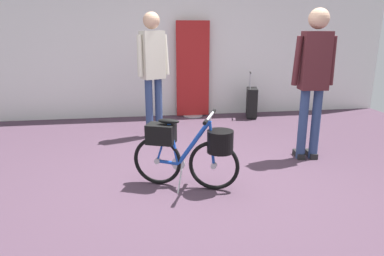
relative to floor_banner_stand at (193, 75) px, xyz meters
The scene contains 7 objects.
ground_plane 3.16m from the floor_banner_stand, 96.68° to the right, with size 8.14×8.14×0.00m, color #473342.
back_wall 0.85m from the floor_banner_stand, 154.71° to the left, with size 8.14×0.10×3.04m, color white.
floor_banner_stand is the anchor object (origin of this frame).
folding_bike_foreground 3.10m from the floor_banner_stand, 99.43° to the right, with size 1.05×0.58×0.79m.
visitor_near_wall 1.44m from the floor_banner_stand, 123.07° to the right, with size 0.48×0.37×1.81m.
visitor_browsing 2.66m from the floor_banner_stand, 65.91° to the right, with size 0.53×0.30×1.81m.
rolling_suitcase 1.18m from the floor_banner_stand, 13.84° to the right, with size 0.26×0.39×0.83m.
Camera 1 is at (-0.63, -3.34, 1.59)m, focal length 33.30 mm.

